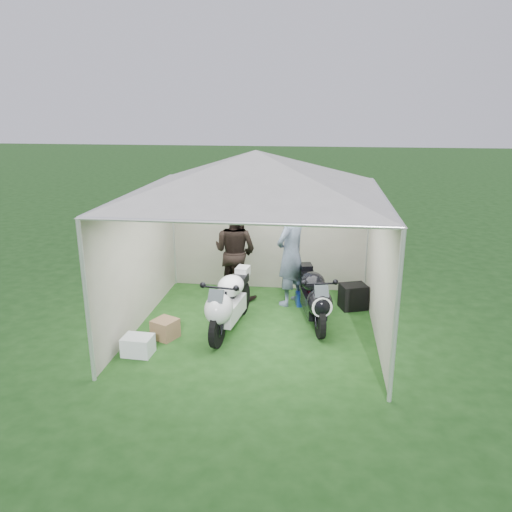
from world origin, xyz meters
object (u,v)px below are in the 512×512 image
Objects in this scene: paddock_stand at (305,299)px; equipment_box at (353,296)px; person_dark_jacket at (235,252)px; crate_1 at (165,329)px; person_blue_jacket at (291,253)px; motorcycle_white at (228,302)px; canopy_tent at (256,177)px; motorcycle_black at (314,296)px; crate_0 at (138,345)px.

paddock_stand is 0.74× the size of equipment_box.
crate_1 is at bearing 89.41° from person_dark_jacket.
person_blue_jacket is at bearing 42.38° from crate_1.
motorcycle_white reaches higher than equipment_box.
person_dark_jacket is 1.11m from person_blue_jacket.
canopy_tent is 2.82× the size of person_blue_jacket.
paddock_stand is at bearing 90.00° from motorcycle_black.
crate_1 is (0.24, 0.60, 0.01)m from crate_0.
crate_1 is at bearing -151.85° from equipment_box.
motorcycle_white is at bearing 118.02° from person_dark_jacket.
person_dark_jacket is 2.88m from crate_0.
motorcycle_white is at bearing -1.60° from person_blue_jacket.
person_blue_jacket reaches higher than motorcycle_black.
crate_1 is at bearing -142.62° from paddock_stand.
equipment_box is (1.18, -0.10, -0.77)m from person_blue_jacket.
crate_1 is at bearing -14.88° from person_blue_jacket.
person_dark_jacket is 0.94× the size of person_blue_jacket.
canopy_tent reaches higher than crate_0.
equipment_box reaches higher than paddock_stand.
canopy_tent is 12.10× the size of equipment_box.
crate_1 reaches higher than crate_0.
person_dark_jacket reaches higher than paddock_stand.
crate_0 is (-2.64, -1.47, -0.36)m from motorcycle_black.
person_dark_jacket is at bearing -66.95° from person_blue_jacket.
canopy_tent is 2.89× the size of motorcycle_white.
motorcycle_white is 1.04× the size of person_dark_jacket.
motorcycle_white is 1.50m from motorcycle_black.
person_dark_jacket is at bearing 102.80° from motorcycle_white.
motorcycle_white is at bearing 20.90° from crate_1.
motorcycle_black is at bearing 29.19° from crate_0.
motorcycle_white is 4.18× the size of equipment_box.
person_blue_jacket is at bearing 167.77° from paddock_stand.
motorcycle_black is at bearing -132.08° from equipment_box.
person_dark_jacket is 2.41m from equipment_box.
equipment_box is (2.28, -0.28, -0.71)m from person_dark_jacket.
paddock_stand is 2.80m from crate_1.
motorcycle_white is 1.63m from person_dark_jacket.
person_dark_jacket reaches higher than crate_0.
motorcycle_white is 5.50× the size of crate_1.
crate_0 is at bearing -145.94° from equipment_box.
paddock_stand is 0.18× the size of person_dark_jacket.
paddock_stand is (1.24, 1.32, -0.41)m from motorcycle_white.
person_blue_jacket is 5.64× the size of crate_1.
crate_0 is (-1.66, -1.23, -2.43)m from canopy_tent.
canopy_tent reaches higher than crate_1.
motorcycle_white is 2.51m from equipment_box.
crate_0 is at bearing -9.84° from person_blue_jacket.
crate_0 is at bearing -136.96° from paddock_stand.
crate_1 is (-1.93, -1.76, -0.84)m from person_blue_jacket.
crate_0 is at bearing -134.04° from motorcycle_white.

